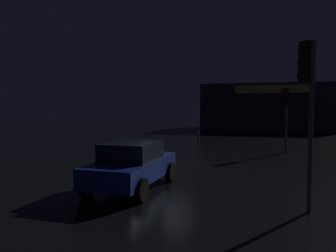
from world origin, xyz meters
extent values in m
plane|color=black|center=(0.00, 0.00, 0.00)|extent=(120.00, 120.00, 0.00)
cube|color=#33383D|center=(5.40, 27.47, 2.70)|extent=(15.75, 8.43, 5.39)
cube|color=#E5D84C|center=(5.40, 23.10, 4.65)|extent=(7.69, 0.24, 0.88)
cylinder|color=#595B60|center=(5.66, 5.51, 1.84)|extent=(0.12, 0.12, 3.67)
cube|color=black|center=(5.55, 5.40, 3.20)|extent=(0.41, 0.41, 0.94)
sphere|color=red|center=(5.44, 5.29, 3.49)|extent=(0.20, 0.20, 0.20)
sphere|color=black|center=(5.44, 5.29, 3.20)|extent=(0.20, 0.20, 0.20)
sphere|color=black|center=(5.44, 5.29, 2.92)|extent=(0.20, 0.20, 0.20)
cylinder|color=#595B60|center=(5.39, -5.49, 2.09)|extent=(0.11, 0.11, 4.19)
cube|color=black|center=(5.28, -5.38, 3.68)|extent=(0.41, 0.41, 1.03)
sphere|color=red|center=(5.17, -5.27, 3.98)|extent=(0.20, 0.20, 0.20)
sphere|color=black|center=(5.17, -5.27, 3.68)|extent=(0.20, 0.20, 0.20)
sphere|color=black|center=(5.17, -5.27, 3.37)|extent=(0.20, 0.20, 0.20)
cube|color=navy|center=(0.32, -4.47, 0.64)|extent=(1.79, 4.08, 0.60)
cube|color=black|center=(0.32, -4.53, 1.21)|extent=(1.56, 1.93, 0.55)
cylinder|color=black|center=(-0.47, -3.11, 0.34)|extent=(0.24, 0.68, 0.67)
cylinder|color=black|center=(1.20, -3.17, 0.34)|extent=(0.24, 0.68, 0.67)
cylinder|color=black|center=(-0.56, -5.78, 0.34)|extent=(0.24, 0.68, 0.67)
cylinder|color=black|center=(1.12, -5.83, 0.34)|extent=(0.24, 0.68, 0.67)
cylinder|color=#595B60|center=(0.18, 7.96, 0.49)|extent=(0.11, 0.11, 0.98)
camera|label=1|loc=(4.19, -13.97, 2.56)|focal=34.55mm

